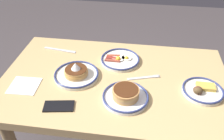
# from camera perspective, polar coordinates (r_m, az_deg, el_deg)

# --- Properties ---
(dining_table) EXTENTS (1.25, 0.76, 0.74)m
(dining_table) POSITION_cam_1_polar(r_m,az_deg,el_deg) (1.38, 0.58, -5.09)
(dining_table) COLOR tan
(dining_table) RESTS_ON ground_plane
(plate_near_main) EXTENTS (0.23, 0.23, 0.04)m
(plate_near_main) POSITION_cam_1_polar(r_m,az_deg,el_deg) (1.44, 1.93, 2.52)
(plate_near_main) COLOR silver
(plate_near_main) RESTS_ON dining_table
(plate_center_pancakes) EXTENTS (0.23, 0.23, 0.06)m
(plate_center_pancakes) POSITION_cam_1_polar(r_m,az_deg,el_deg) (1.18, 3.25, -6.07)
(plate_center_pancakes) COLOR white
(plate_center_pancakes) RESTS_ON dining_table
(plate_far_companion) EXTENTS (0.21, 0.21, 0.05)m
(plate_far_companion) POSITION_cam_1_polar(r_m,az_deg,el_deg) (1.30, 20.68, -4.57)
(plate_far_companion) COLOR silver
(plate_far_companion) RESTS_ON dining_table
(plate_far_side) EXTENTS (0.25, 0.25, 0.09)m
(plate_far_side) POSITION_cam_1_polar(r_m,az_deg,el_deg) (1.33, -8.49, -0.83)
(plate_far_side) COLOR silver
(plate_far_side) RESTS_ON dining_table
(cell_phone) EXTENTS (0.15, 0.09, 0.01)m
(cell_phone) POSITION_cam_1_polar(r_m,az_deg,el_deg) (1.18, -12.53, -8.42)
(cell_phone) COLOR black
(cell_phone) RESTS_ON dining_table
(paper_napkin) EXTENTS (0.15, 0.15, 0.00)m
(paper_napkin) POSITION_cam_1_polar(r_m,az_deg,el_deg) (1.35, -20.13, -3.52)
(paper_napkin) COLOR white
(paper_napkin) RESTS_ON dining_table
(fork_near) EXTENTS (0.18, 0.07, 0.01)m
(fork_near) POSITION_cam_1_polar(r_m,az_deg,el_deg) (1.33, 7.59, -1.82)
(fork_near) COLOR silver
(fork_near) RESTS_ON dining_table
(butter_knife) EXTENTS (0.22, 0.04, 0.01)m
(butter_knife) POSITION_cam_1_polar(r_m,az_deg,el_deg) (1.59, -12.30, 4.70)
(butter_knife) COLOR silver
(butter_knife) RESTS_ON dining_table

